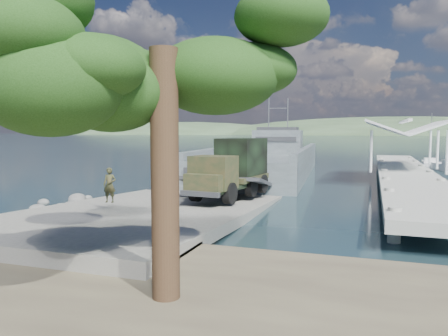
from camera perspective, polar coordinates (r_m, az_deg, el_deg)
ground at (r=22.90m, az=-8.94°, el=-6.10°), size 1400.00×1400.00×0.00m
boat_ramp at (r=22.00m, az=-10.17°, el=-5.90°), size 10.00×18.00×0.50m
shoreline_rocks at (r=26.72m, az=-20.31°, el=-4.78°), size 3.20×5.60×0.90m
distant_headlands at (r=581.23m, az=22.85°, el=3.99°), size 1000.00×240.00×48.00m
pier at (r=38.81m, az=22.48°, el=0.43°), size 6.40×44.00×6.10m
landing_craft at (r=43.71m, az=5.44°, el=0.19°), size 10.87×34.02×9.96m
military_truck at (r=25.50m, az=1.16°, el=0.03°), size 3.11×7.53×3.39m
soldier at (r=21.76m, az=-14.69°, el=-3.19°), size 0.68×0.52×1.69m
sailboat_near at (r=53.82m, az=27.26°, el=0.09°), size 3.30×6.27×7.33m
sailboat_far at (r=58.33m, az=25.31°, el=0.45°), size 1.87×5.60×6.74m
overhang_tree at (r=10.90m, az=-9.37°, el=13.68°), size 8.24×7.59×7.48m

